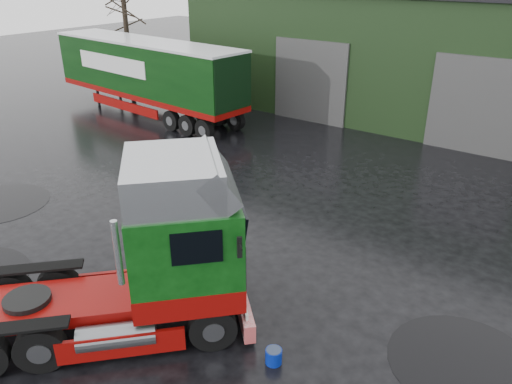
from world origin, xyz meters
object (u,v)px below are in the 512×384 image
(hero_tractor, at_px, (97,251))
(tree_back_a, at_px, (426,3))
(trailer_left, at_px, (147,78))
(tree_left, at_px, (126,23))
(wash_bucket, at_px, (274,356))

(hero_tractor, xyz_separation_m, tree_back_a, (-4.53, 32.42, 2.76))
(trailer_left, xyz_separation_m, tree_left, (-3.59, 2.00, 2.31))
(trailer_left, bearing_deg, tree_back_a, -15.42)
(hero_tractor, relative_size, wash_bucket, 18.68)
(hero_tractor, xyz_separation_m, trailer_left, (-11.95, 12.42, -0.05))
(hero_tractor, bearing_deg, tree_back_a, 141.44)
(hero_tractor, relative_size, tree_back_a, 0.67)
(hero_tractor, bearing_deg, tree_left, -179.39)
(wash_bucket, xyz_separation_m, tree_left, (-19.10, 13.15, 4.09))
(trailer_left, relative_size, tree_left, 1.47)
(tree_back_a, bearing_deg, hero_tractor, -82.04)
(hero_tractor, distance_m, wash_bucket, 4.21)
(hero_tractor, distance_m, tree_back_a, 32.85)
(wash_bucket, distance_m, tree_back_a, 32.51)
(trailer_left, distance_m, tree_left, 4.71)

